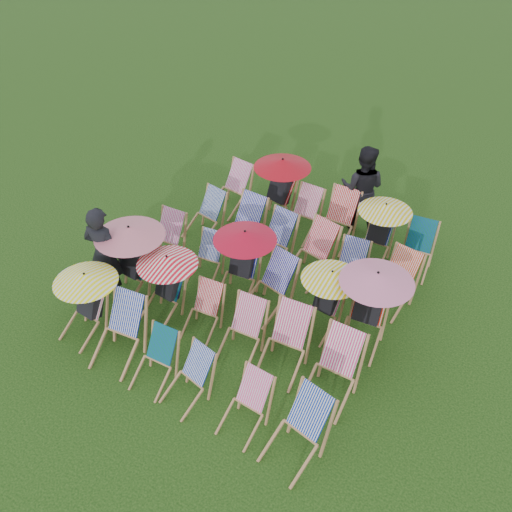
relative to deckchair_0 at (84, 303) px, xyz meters
The scene contains 33 objects.
ground 2.95m from the deckchair_0, 47.52° to the left, with size 100.00×100.00×0.00m, color black.
deckchair_0 is the anchor object (origin of this frame).
deckchair_1 0.83m from the deckchair_0, ahead, with size 0.80×1.02×1.03m.
deckchair_2 1.64m from the deckchair_0, ahead, with size 0.60×0.80×0.84m.
deckchair_3 2.27m from the deckchair_0, ahead, with size 0.68×0.85×0.83m.
deckchair_4 3.24m from the deckchair_0, ahead, with size 0.59×0.80×0.84m.
deckchair_5 4.07m from the deckchair_0, ahead, with size 0.80×1.00×0.98m.
deckchair_6 1.11m from the deckchair_0, 92.88° to the left, with size 1.22×1.27×1.44m.
deckchair_7 1.32m from the deckchair_0, 52.23° to the left, with size 1.03×1.08×1.22m.
deckchair_8 1.92m from the deckchair_0, 33.71° to the left, with size 0.62×0.81×0.82m.
deckchair_9 2.62m from the deckchair_0, 22.01° to the left, with size 0.67×0.89×0.92m.
deckchair_10 3.33m from the deckchair_0, 19.41° to the left, with size 0.75×0.99×1.01m.
deckchair_11 4.14m from the deckchair_0, 14.16° to the left, with size 0.69×0.96×1.03m.
deckchair_12 2.20m from the deckchair_0, 94.53° to the left, with size 0.68×0.91×0.95m.
deckchair_13 2.38m from the deckchair_0, 70.46° to the left, with size 0.65×0.83×0.83m.
deckchair_14 2.72m from the deckchair_0, 53.96° to the left, with size 1.11×1.19×1.32m.
deckchair_15 3.08m from the deckchair_0, 43.22° to the left, with size 0.85×1.05×1.01m.
deckchair_16 3.93m from the deckchair_0, 34.20° to the left, with size 1.00×1.05×1.19m.
deckchair_17 4.59m from the deckchair_0, 30.06° to the left, with size 1.18×1.26×1.40m.
deckchair_18 3.31m from the deckchair_0, 90.71° to the left, with size 0.73×0.93×0.92m.
deckchair_19 3.48m from the deckchair_0, 75.72° to the left, with size 0.71×0.97×1.02m.
deckchair_20 3.66m from the deckchair_0, 64.00° to the left, with size 0.74×0.96×0.97m.
deckchair_21 4.10m from the deckchair_0, 53.83° to the left, with size 0.84×1.05×1.02m.
deckchair_22 4.62m from the deckchair_0, 46.66° to the left, with size 0.67×0.87×0.88m.
deckchair_23 5.26m from the deckchair_0, 40.22° to the left, with size 0.77×0.98×0.97m.
deckchair_24 4.40m from the deckchair_0, 91.71° to the left, with size 0.75×0.98×0.99m.
deckchair_25 4.68m from the deckchair_0, 78.84° to the left, with size 1.18×1.26×1.40m.
deckchair_26 4.70m from the deckchair_0, 69.73° to the left, with size 0.64×0.88×0.94m.
deckchair_27 5.11m from the deckchair_0, 62.72° to the left, with size 0.71×0.97×1.03m.
deckchair_28 5.52m from the deckchair_0, 53.95° to the left, with size 1.02×1.07×1.21m.
deckchair_29 6.06m from the deckchair_0, 48.59° to the left, with size 0.70×0.91×0.92m.
person_left 0.99m from the deckchair_0, 112.04° to the left, with size 0.68×0.45×1.88m, color black.
person_rear 5.83m from the deckchair_0, 64.42° to the left, with size 0.90×0.70×1.86m, color black.
Camera 1 is at (4.07, -6.34, 7.03)m, focal length 40.00 mm.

